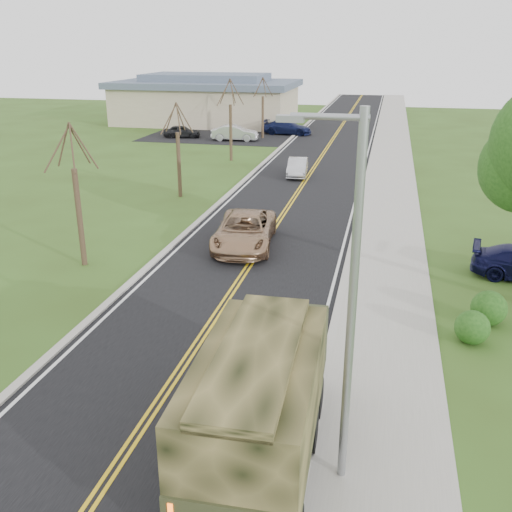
% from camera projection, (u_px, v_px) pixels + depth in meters
% --- Properties ---
extents(ground, '(160.00, 160.00, 0.00)m').
position_uv_depth(ground, '(140.00, 431.00, 14.13)').
color(ground, '#334918').
rests_on(ground, ground).
extents(road, '(8.00, 120.00, 0.01)m').
position_uv_depth(road, '(325.00, 151.00, 50.63)').
color(road, black).
rests_on(road, ground).
extents(curb_right, '(0.30, 120.00, 0.12)m').
position_uv_depth(curb_right, '(372.00, 152.00, 49.73)').
color(curb_right, '#9E998E').
rests_on(curb_right, ground).
extents(sidewalk_right, '(3.20, 120.00, 0.10)m').
position_uv_depth(sidewalk_right, '(393.00, 153.00, 49.36)').
color(sidewalk_right, '#9E998E').
rests_on(sidewalk_right, ground).
extents(curb_left, '(0.30, 120.00, 0.10)m').
position_uv_depth(curb_left, '(279.00, 149.00, 51.49)').
color(curb_left, '#9E998E').
rests_on(curb_left, ground).
extents(street_light, '(1.65, 0.22, 8.00)m').
position_uv_depth(street_light, '(348.00, 294.00, 11.09)').
color(street_light, gray).
rests_on(street_light, ground).
extents(bare_tree_a, '(1.93, 2.26, 6.08)m').
position_uv_depth(bare_tree_a, '(78.00, 206.00, 23.81)').
color(bare_tree_a, '#38281C').
rests_on(bare_tree_a, ground).
extents(bare_tree_b, '(1.83, 2.14, 5.73)m').
position_uv_depth(bare_tree_b, '(179.00, 157.00, 34.81)').
color(bare_tree_b, '#38281C').
rests_on(bare_tree_b, ground).
extents(bare_tree_c, '(2.04, 2.39, 6.42)m').
position_uv_depth(bare_tree_c, '(231.00, 126.00, 45.66)').
color(bare_tree_c, '#38281C').
rests_on(bare_tree_c, ground).
extents(bare_tree_d, '(1.88, 2.20, 5.91)m').
position_uv_depth(bare_tree_d, '(263.00, 112.00, 56.69)').
color(bare_tree_d, '#38281C').
rests_on(bare_tree_d, ground).
extents(commercial_building, '(25.50, 21.50, 5.65)m').
position_uv_depth(commercial_building, '(207.00, 100.00, 67.63)').
color(commercial_building, tan).
rests_on(commercial_building, ground).
extents(military_truck, '(2.52, 6.77, 3.34)m').
position_uv_depth(military_truck, '(262.00, 393.00, 12.32)').
color(military_truck, black).
rests_on(military_truck, ground).
extents(suv_champagne, '(3.20, 5.89, 1.57)m').
position_uv_depth(suv_champagne, '(245.00, 231.00, 26.66)').
color(suv_champagne, '#9F7A59').
rests_on(suv_champagne, ground).
extents(sedan_silver, '(1.68, 3.94, 1.26)m').
position_uv_depth(sedan_silver, '(297.00, 167.00, 40.95)').
color(sedan_silver, '#BBBBC0').
rests_on(sedan_silver, ground).
extents(lot_car_dark, '(3.90, 2.17, 1.25)m').
position_uv_depth(lot_car_dark, '(182.00, 131.00, 57.58)').
color(lot_car_dark, black).
rests_on(lot_car_dark, ground).
extents(lot_car_silver, '(4.67, 2.00, 1.50)m').
position_uv_depth(lot_car_silver, '(235.00, 133.00, 55.81)').
color(lot_car_silver, silver).
rests_on(lot_car_silver, ground).
extents(lot_car_navy, '(5.21, 2.44, 1.47)m').
position_uv_depth(lot_car_navy, '(287.00, 127.00, 59.61)').
color(lot_car_navy, '#0F163A').
rests_on(lot_car_navy, ground).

